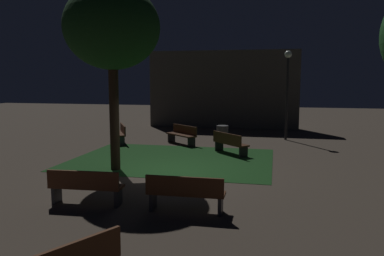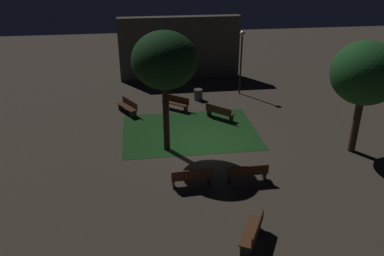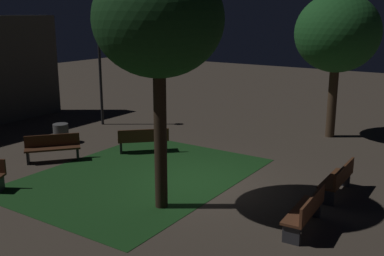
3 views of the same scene
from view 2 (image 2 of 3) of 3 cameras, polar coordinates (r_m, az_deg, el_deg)
The scene contains 13 objects.
ground_plane at distance 20.86m, azimuth 1.89°, elevation -2.46°, with size 60.00×60.00×0.00m, color #473D33.
grass_lawn at distance 22.34m, azimuth -0.34°, elevation -0.48°, with size 7.48×5.65×0.01m, color #194219.
bench_near_trees at distance 17.21m, azimuth -0.06°, elevation -7.03°, with size 1.82×0.58×0.88m.
bench_back_row at distance 17.68m, azimuth 8.02°, elevation -6.37°, with size 1.81×0.51×0.88m.
bench_lawn_edge at distance 24.88m, azimuth -9.21°, elevation 3.12°, with size 1.29×1.81×0.88m.
bench_by_lamp at distance 23.77m, azimuth 3.99°, elevation 2.33°, with size 1.60×1.62×0.88m.
bench_corner at distance 25.20m, azimuth -2.35°, elevation 3.72°, with size 1.68×1.53×0.88m.
bench_front_right at distance 14.46m, azimuth 8.89°, elevation -14.48°, with size 1.29×1.81×0.88m.
tree_back_right at distance 20.41m, azimuth 23.76°, elevation 7.18°, with size 3.25×3.25×5.64m.
tree_lawn_side at distance 18.72m, azimuth -3.99°, elevation 9.62°, with size 3.11×3.11×6.08m.
lamp_post_near_wall at distance 27.48m, azimuth 7.15°, elevation 10.89°, with size 0.36×0.36×4.41m.
trash_bin at distance 26.86m, azimuth 0.90°, elevation 4.85°, with size 0.58×0.58×0.74m, color #4C4C4C.
building_wall_backdrop at distance 30.91m, azimuth -1.79°, elevation 11.44°, with size 9.23×0.80×4.76m, color #4C4742.
Camera 2 is at (-3.26, -18.23, 9.59)m, focal length 36.97 mm.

